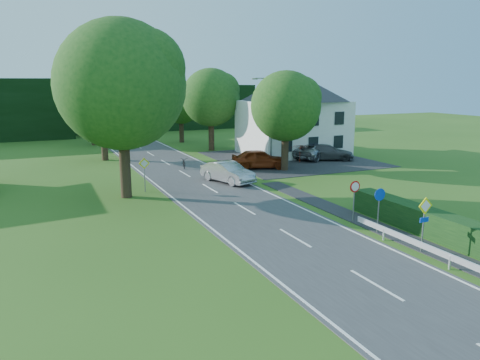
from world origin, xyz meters
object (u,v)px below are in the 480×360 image
parked_car_grey (327,152)px  parasol (300,153)px  parked_car_silver_a (274,147)px  parked_car_silver_b (316,151)px  streetlight (270,118)px  moving_car (228,172)px  motorcycle (184,163)px  parked_car_red (259,159)px

parked_car_grey → parasol: 3.10m
parked_car_silver_a → parked_car_grey: 6.11m
parked_car_grey → parked_car_silver_b: (-0.56, 1.09, 0.01)m
streetlight → moving_car: (-6.08, -4.63, -3.63)m
motorcycle → parked_car_silver_a: bearing=32.5°
parked_car_silver_b → streetlight: bearing=81.4°
moving_car → motorcycle: bearing=81.2°
motorcycle → moving_car: bearing=-66.1°
parked_car_red → parked_car_silver_a: bearing=-18.8°
streetlight → motorcycle: 8.69m
moving_car → parked_car_silver_b: bearing=9.9°
motorcycle → parked_car_silver_b: (13.63, -0.56, 0.29)m
moving_car → parked_car_grey: bearing=4.9°
streetlight → moving_car: bearing=-142.7°
parked_car_grey → motorcycle: bearing=110.4°
parked_car_silver_a → moving_car: bearing=153.8°
parked_car_red → parked_car_grey: parked_car_red is taller
motorcycle → streetlight: bearing=-5.2°
parked_car_red → parasol: (5.03, 1.35, -0.00)m
parked_car_grey → parked_car_silver_b: 1.22m
parasol → parked_car_silver_a: bearing=89.9°
parked_car_silver_a → parked_car_grey: (3.09, -5.28, -0.02)m
parasol → streetlight: bearing=-165.7°
parked_car_grey → parked_car_silver_b: size_ratio=0.95×
parked_car_silver_b → motorcycle: bearing=61.3°
parked_car_red → parked_car_silver_a: 8.30m
parked_car_grey → streetlight: bearing=124.8°
parked_car_red → parked_car_silver_b: parked_car_red is taller
streetlight → parked_car_silver_a: bearing=58.5°
motorcycle → parked_car_red: parked_car_red is taller
moving_car → motorcycle: size_ratio=2.64×
motorcycle → parasol: parasol is taller
parked_car_grey → parasol: size_ratio=2.76×
streetlight → parked_car_red: (-1.23, -0.38, -3.57)m
streetlight → parked_car_silver_b: streetlight is taller
motorcycle → parked_car_grey: bearing=7.8°
parked_car_grey → parasol: bearing=116.6°
streetlight → parked_car_grey: 7.87m
moving_car → parked_car_silver_a: (9.89, 10.85, -0.02)m
moving_car → parked_car_silver_a: 14.68m
parked_car_red → parked_car_silver_b: size_ratio=0.91×
parked_car_silver_a → motorcycle: bearing=124.2°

